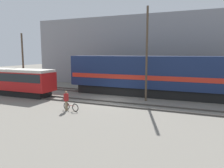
{
  "coord_description": "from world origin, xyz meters",
  "views": [
    {
      "loc": [
        8.63,
        -19.83,
        4.82
      ],
      "look_at": [
        0.36,
        -0.04,
        1.8
      ],
      "focal_mm": 35.0,
      "sensor_mm": 36.0,
      "label": 1
    }
  ],
  "objects_px": {
    "freight_locomotive": "(159,76)",
    "utility_pole_left": "(23,62)",
    "person": "(66,99)",
    "utility_pole_center": "(147,55)",
    "bicycle": "(71,107)",
    "streetcar": "(17,80)"
  },
  "relations": [
    {
      "from": "freight_locomotive",
      "to": "person",
      "type": "relative_size",
      "value": 12.24
    },
    {
      "from": "streetcar",
      "to": "person",
      "type": "distance_m",
      "value": 9.95
    },
    {
      "from": "person",
      "to": "utility_pole_center",
      "type": "bearing_deg",
      "value": 50.28
    },
    {
      "from": "streetcar",
      "to": "bicycle",
      "type": "distance_m",
      "value": 10.35
    },
    {
      "from": "freight_locomotive",
      "to": "utility_pole_left",
      "type": "height_order",
      "value": "utility_pole_left"
    },
    {
      "from": "streetcar",
      "to": "utility_pole_left",
      "type": "relative_size",
      "value": 1.27
    },
    {
      "from": "streetcar",
      "to": "bicycle",
      "type": "xyz_separation_m",
      "value": [
        9.62,
        -3.57,
        -1.4
      ]
    },
    {
      "from": "freight_locomotive",
      "to": "person",
      "type": "xyz_separation_m",
      "value": [
        -6.09,
        -9.05,
        -1.35
      ]
    },
    {
      "from": "bicycle",
      "to": "freight_locomotive",
      "type": "bearing_deg",
      "value": 57.55
    },
    {
      "from": "utility_pole_left",
      "to": "utility_pole_center",
      "type": "distance_m",
      "value": 16.14
    },
    {
      "from": "utility_pole_left",
      "to": "utility_pole_center",
      "type": "bearing_deg",
      "value": 0.0
    },
    {
      "from": "streetcar",
      "to": "freight_locomotive",
      "type": "bearing_deg",
      "value": 19.43
    },
    {
      "from": "utility_pole_center",
      "to": "bicycle",
      "type": "bearing_deg",
      "value": -127.92
    },
    {
      "from": "bicycle",
      "to": "person",
      "type": "bearing_deg",
      "value": -168.33
    },
    {
      "from": "person",
      "to": "utility_pole_center",
      "type": "distance_m",
      "value": 9.03
    },
    {
      "from": "utility_pole_center",
      "to": "freight_locomotive",
      "type": "bearing_deg",
      "value": 73.12
    },
    {
      "from": "person",
      "to": "utility_pole_center",
      "type": "xyz_separation_m",
      "value": [
        5.27,
        6.35,
        3.66
      ]
    },
    {
      "from": "utility_pole_center",
      "to": "streetcar",
      "type": "bearing_deg",
      "value": -169.45
    },
    {
      "from": "freight_locomotive",
      "to": "utility_pole_center",
      "type": "height_order",
      "value": "utility_pole_center"
    },
    {
      "from": "person",
      "to": "utility_pole_center",
      "type": "height_order",
      "value": "utility_pole_center"
    },
    {
      "from": "freight_locomotive",
      "to": "utility_pole_center",
      "type": "relative_size",
      "value": 2.21
    },
    {
      "from": "bicycle",
      "to": "utility_pole_left",
      "type": "bearing_deg",
      "value": 150.84
    }
  ]
}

